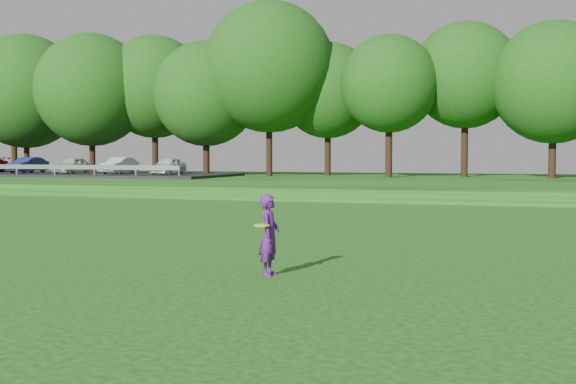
% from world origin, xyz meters
% --- Properties ---
extents(ground, '(140.00, 140.00, 0.00)m').
position_xyz_m(ground, '(0.00, 0.00, 0.00)').
color(ground, '#143F0C').
rests_on(ground, ground).
extents(berm, '(130.00, 30.00, 0.60)m').
position_xyz_m(berm, '(0.00, 34.00, 0.30)').
color(berm, '#143F0C').
rests_on(berm, ground).
extents(walking_path, '(130.00, 1.60, 0.04)m').
position_xyz_m(walking_path, '(0.00, 20.00, 0.02)').
color(walking_path, gray).
rests_on(walking_path, ground).
extents(treeline, '(104.00, 7.00, 15.00)m').
position_xyz_m(treeline, '(0.00, 38.00, 8.10)').
color(treeline, '#194710').
rests_on(treeline, berm).
extents(parking_lot, '(24.00, 9.00, 1.38)m').
position_xyz_m(parking_lot, '(-24.26, 32.80, 1.01)').
color(parking_lot, black).
rests_on(parking_lot, berm).
extents(woman, '(0.42, 0.63, 1.47)m').
position_xyz_m(woman, '(3.92, -0.49, 0.74)').
color(woman, '#551971').
rests_on(woman, ground).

